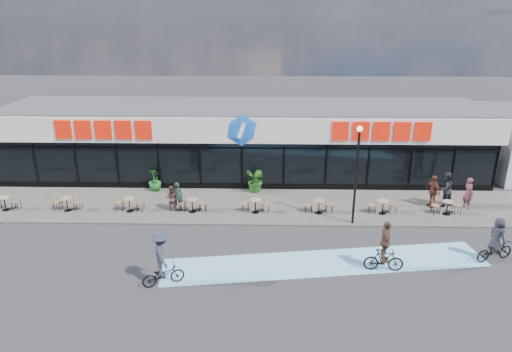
{
  "coord_description": "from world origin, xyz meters",
  "views": [
    {
      "loc": [
        1.42,
        -18.81,
        10.17
      ],
      "look_at": [
        0.9,
        3.5,
        2.16
      ],
      "focal_mm": 32.0,
      "sensor_mm": 36.0,
      "label": 1
    }
  ],
  "objects_px": {
    "potted_plant_mid": "(257,181)",
    "potted_plant_left": "(155,180)",
    "lamp_post": "(357,167)",
    "potted_plant_right": "(255,181)",
    "pedestrian_b": "(468,193)",
    "pedestrian_a": "(433,191)",
    "bistro_set_0": "(6,202)",
    "patron_right": "(172,198)",
    "cyclist_b": "(496,245)",
    "cyclist_a": "(385,250)",
    "patron_left": "(177,196)",
    "pedestrian_c": "(445,189)"
  },
  "relations": [
    {
      "from": "bistro_set_0",
      "to": "potted_plant_right",
      "type": "xyz_separation_m",
      "value": [
        13.44,
        2.87,
        0.22
      ]
    },
    {
      "from": "pedestrian_a",
      "to": "cyclist_a",
      "type": "relative_size",
      "value": 0.81
    },
    {
      "from": "patron_right",
      "to": "cyclist_b",
      "type": "distance_m",
      "value": 15.72
    },
    {
      "from": "potted_plant_mid",
      "to": "pedestrian_b",
      "type": "bearing_deg",
      "value": -11.64
    },
    {
      "from": "patron_left",
      "to": "patron_right",
      "type": "xyz_separation_m",
      "value": [
        -0.3,
        -0.03,
        -0.1
      ]
    },
    {
      "from": "bistro_set_0",
      "to": "cyclist_b",
      "type": "distance_m",
      "value": 24.44
    },
    {
      "from": "pedestrian_b",
      "to": "pedestrian_c",
      "type": "relative_size",
      "value": 0.91
    },
    {
      "from": "cyclist_a",
      "to": "cyclist_b",
      "type": "xyz_separation_m",
      "value": [
        5.0,
        0.95,
        -0.21
      ]
    },
    {
      "from": "pedestrian_a",
      "to": "cyclist_a",
      "type": "xyz_separation_m",
      "value": [
        -4.19,
        -6.57,
        -0.07
      ]
    },
    {
      "from": "bistro_set_0",
      "to": "potted_plant_left",
      "type": "distance_m",
      "value": 8.0
    },
    {
      "from": "lamp_post",
      "to": "potted_plant_left",
      "type": "distance_m",
      "value": 12.07
    },
    {
      "from": "pedestrian_a",
      "to": "patron_left",
      "type": "bearing_deg",
      "value": -106.39
    },
    {
      "from": "potted_plant_mid",
      "to": "potted_plant_left",
      "type": "bearing_deg",
      "value": -178.8
    },
    {
      "from": "bistro_set_0",
      "to": "potted_plant_right",
      "type": "height_order",
      "value": "potted_plant_right"
    },
    {
      "from": "lamp_post",
      "to": "pedestrian_b",
      "type": "distance_m",
      "value": 7.16
    },
    {
      "from": "potted_plant_left",
      "to": "pedestrian_b",
      "type": "xyz_separation_m",
      "value": [
        17.59,
        -2.23,
        0.22
      ]
    },
    {
      "from": "patron_right",
      "to": "pedestrian_c",
      "type": "distance_m",
      "value": 14.89
    },
    {
      "from": "pedestrian_c",
      "to": "pedestrian_b",
      "type": "bearing_deg",
      "value": 139.93
    },
    {
      "from": "bistro_set_0",
      "to": "patron_left",
      "type": "relative_size",
      "value": 0.96
    },
    {
      "from": "patron_right",
      "to": "cyclist_b",
      "type": "height_order",
      "value": "cyclist_b"
    },
    {
      "from": "potted_plant_mid",
      "to": "pedestrian_a",
      "type": "bearing_deg",
      "value": -12.73
    },
    {
      "from": "potted_plant_left",
      "to": "patron_left",
      "type": "distance_m",
      "value": 3.42
    },
    {
      "from": "patron_left",
      "to": "pedestrian_c",
      "type": "relative_size",
      "value": 0.82
    },
    {
      "from": "patron_left",
      "to": "cyclist_b",
      "type": "distance_m",
      "value": 15.44
    },
    {
      "from": "potted_plant_right",
      "to": "patron_right",
      "type": "bearing_deg",
      "value": -147.89
    },
    {
      "from": "lamp_post",
      "to": "patron_left",
      "type": "bearing_deg",
      "value": 171.32
    },
    {
      "from": "bistro_set_0",
      "to": "cyclist_a",
      "type": "distance_m",
      "value": 19.8
    },
    {
      "from": "potted_plant_mid",
      "to": "pedestrian_b",
      "type": "xyz_separation_m",
      "value": [
        11.47,
        -2.36,
        0.26
      ]
    },
    {
      "from": "lamp_post",
      "to": "potted_plant_left",
      "type": "bearing_deg",
      "value": 158.96
    },
    {
      "from": "pedestrian_b",
      "to": "cyclist_a",
      "type": "relative_size",
      "value": 0.79
    },
    {
      "from": "potted_plant_left",
      "to": "patron_left",
      "type": "height_order",
      "value": "patron_left"
    },
    {
      "from": "cyclist_b",
      "to": "patron_right",
      "type": "bearing_deg",
      "value": 162.3
    },
    {
      "from": "patron_left",
      "to": "pedestrian_b",
      "type": "height_order",
      "value": "pedestrian_b"
    },
    {
      "from": "potted_plant_left",
      "to": "pedestrian_a",
      "type": "xyz_separation_m",
      "value": [
        15.75,
        -2.05,
        0.24
      ]
    },
    {
      "from": "potted_plant_mid",
      "to": "potted_plant_right",
      "type": "xyz_separation_m",
      "value": [
        -0.11,
        -0.23,
        0.05
      ]
    },
    {
      "from": "cyclist_b",
      "to": "potted_plant_left",
      "type": "bearing_deg",
      "value": 155.17
    },
    {
      "from": "potted_plant_mid",
      "to": "patron_right",
      "type": "bearing_deg",
      "value": -146.45
    },
    {
      "from": "patron_left",
      "to": "pedestrian_b",
      "type": "distance_m",
      "value": 15.72
    },
    {
      "from": "potted_plant_left",
      "to": "pedestrian_a",
      "type": "relative_size",
      "value": 0.73
    },
    {
      "from": "pedestrian_a",
      "to": "cyclist_a",
      "type": "bearing_deg",
      "value": -52.27
    },
    {
      "from": "pedestrian_b",
      "to": "lamp_post",
      "type": "bearing_deg",
      "value": 91.12
    },
    {
      "from": "pedestrian_a",
      "to": "potted_plant_right",
      "type": "bearing_deg",
      "value": -121.02
    },
    {
      "from": "potted_plant_mid",
      "to": "pedestrian_b",
      "type": "distance_m",
      "value": 11.71
    },
    {
      "from": "pedestrian_c",
      "to": "cyclist_a",
      "type": "relative_size",
      "value": 0.87
    },
    {
      "from": "potted_plant_left",
      "to": "patron_right",
      "type": "xyz_separation_m",
      "value": [
        1.58,
        -2.88,
        0.03
      ]
    },
    {
      "from": "lamp_post",
      "to": "potted_plant_right",
      "type": "relative_size",
      "value": 3.71
    },
    {
      "from": "lamp_post",
      "to": "bistro_set_0",
      "type": "bearing_deg",
      "value": 176.05
    },
    {
      "from": "pedestrian_a",
      "to": "cyclist_b",
      "type": "height_order",
      "value": "cyclist_b"
    },
    {
      "from": "potted_plant_left",
      "to": "patron_left",
      "type": "xyz_separation_m",
      "value": [
        1.89,
        -2.85,
        0.13
      ]
    },
    {
      "from": "patron_left",
      "to": "cyclist_b",
      "type": "bearing_deg",
      "value": 152.17
    }
  ]
}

